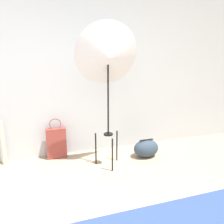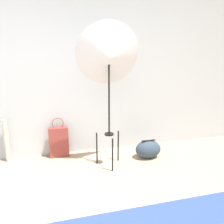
{
  "view_description": "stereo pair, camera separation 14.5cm",
  "coord_description": "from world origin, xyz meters",
  "views": [
    {
      "loc": [
        -0.65,
        -1.02,
        1.48
      ],
      "look_at": [
        0.16,
        1.48,
        0.83
      ],
      "focal_mm": 35.0,
      "sensor_mm": 36.0,
      "label": 1
    },
    {
      "loc": [
        -0.51,
        -1.06,
        1.48
      ],
      "look_at": [
        0.16,
        1.48,
        0.83
      ],
      "focal_mm": 35.0,
      "sensor_mm": 36.0,
      "label": 2
    }
  ],
  "objects": [
    {
      "name": "wall_back",
      "position": [
        0.0,
        2.29,
        1.3
      ],
      "size": [
        8.0,
        0.05,
        2.6
      ],
      "color": "#B7BCC1",
      "rests_on": "ground_plane"
    },
    {
      "name": "tote_bag",
      "position": [
        -0.5,
        2.16,
        0.24
      ],
      "size": [
        0.29,
        0.1,
        0.62
      ],
      "color": "brown",
      "rests_on": "ground_plane"
    },
    {
      "name": "photo_umbrella",
      "position": [
        0.17,
        1.7,
        1.49
      ],
      "size": [
        0.84,
        0.41,
        1.93
      ],
      "color": "black",
      "rests_on": "ground_plane"
    },
    {
      "name": "paper_roll",
      "position": [
        -1.23,
        2.16,
        0.32
      ],
      "size": [
        0.07,
        0.07,
        0.64
      ],
      "color": "beige",
      "rests_on": "ground_plane"
    },
    {
      "name": "duffel_bag",
      "position": [
        0.8,
        1.77,
        0.14
      ],
      "size": [
        0.39,
        0.27,
        0.28
      ],
      "color": "#2D3D4C",
      "rests_on": "ground_plane"
    }
  ]
}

